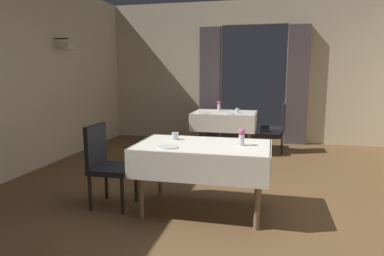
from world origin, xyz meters
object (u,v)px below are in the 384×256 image
flower_vase_mid (242,136)px  plate_mid_c (168,147)px  glass_far_c (237,110)px  plate_far_d (203,113)px  dining_table_far (225,118)px  dining_table_mid (203,153)px  flower_vase_far (219,106)px  plate_far_b (230,114)px  chair_mid_left (106,162)px  chair_far_right (277,125)px  glass_mid_b (175,136)px

flower_vase_mid → plate_mid_c: bearing=-159.9°
glass_far_c → plate_far_d: 0.66m
plate_far_d → dining_table_far: bearing=39.8°
dining_table_mid → dining_table_far: bearing=93.4°
dining_table_far → glass_far_c: 0.29m
flower_vase_far → plate_far_b: bearing=-58.8°
chair_mid_left → plate_far_b: 3.00m
chair_far_right → glass_mid_b: 3.15m
chair_mid_left → plate_far_b: bearing=69.4°
dining_table_mid → plate_far_b: size_ratio=6.94×
plate_far_b → chair_far_right: bearing=24.2°
chair_mid_left → flower_vase_far: (0.78, 3.24, 0.34)m
dining_table_mid → glass_far_c: glass_far_c is taller
glass_far_c → dining_table_far: bearing=174.1°
dining_table_mid → flower_vase_mid: bearing=3.9°
flower_vase_far → plate_far_d: size_ratio=0.83×
dining_table_far → chair_far_right: 1.00m
chair_mid_left → glass_mid_b: size_ratio=11.43×
plate_far_b → plate_far_d: 0.50m
flower_vase_mid → glass_mid_b: size_ratio=2.21×
chair_mid_left → flower_vase_mid: size_ratio=5.17×
glass_far_c → plate_far_d: size_ratio=0.37×
dining_table_mid → plate_far_b: (-0.04, 2.71, 0.11)m
chair_mid_left → plate_far_d: 2.83m
dining_table_far → glass_far_c: size_ratio=13.88×
glass_mid_b → plate_far_d: (-0.18, 2.50, -0.03)m
chair_far_right → plate_mid_c: (-1.13, -3.33, 0.24)m
flower_vase_far → dining_table_mid: bearing=-84.3°
chair_mid_left → flower_vase_mid: bearing=4.4°
plate_far_b → dining_table_mid: bearing=-89.1°
glass_mid_b → glass_far_c: size_ratio=0.94×
glass_mid_b → glass_far_c: glass_far_c is taller
glass_mid_b → flower_vase_far: (0.05, 2.98, 0.06)m
dining_table_far → plate_mid_c: plate_mid_c is taller
flower_vase_mid → plate_mid_c: (-0.72, -0.26, -0.09)m
dining_table_far → plate_far_d: bearing=-140.2°
plate_far_d → chair_far_right: bearing=17.1°
flower_vase_mid → flower_vase_far: 3.21m
flower_vase_mid → glass_far_c: size_ratio=2.08×
dining_table_mid → plate_mid_c: size_ratio=6.63×
flower_vase_mid → plate_far_b: flower_vase_mid is taller
chair_far_right → glass_far_c: size_ratio=10.76×
plate_mid_c → plate_far_d: (-0.22, 2.91, 0.00)m
dining_table_mid → chair_far_right: chair_far_right is taller
flower_vase_far → plate_far_d: bearing=-115.0°
chair_mid_left → chair_far_right: size_ratio=1.00×
chair_far_right → plate_far_d: chair_far_right is taller
glass_far_c → plate_far_d: bearing=-155.4°
dining_table_far → plate_far_b: size_ratio=5.86×
flower_vase_mid → flower_vase_far: (-0.72, 3.13, 0.01)m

